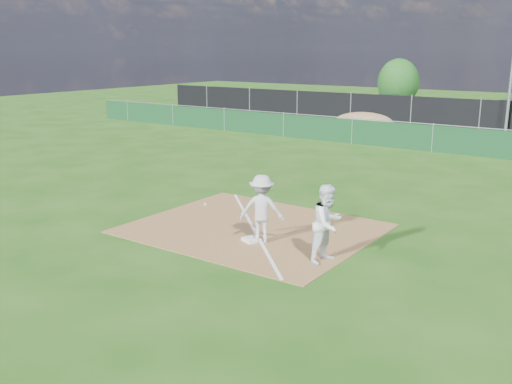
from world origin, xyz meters
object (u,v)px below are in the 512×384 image
play_at_first (262,209)px  car_left (394,104)px  first_base (251,239)px  runner (328,224)px  tree_left (398,82)px

play_at_first → car_left: play_at_first is taller
first_base → car_left: bearing=105.3°
first_base → play_at_first: play_at_first is taller
runner → tree_left: size_ratio=0.46×
runner → first_base: bearing=96.4°
car_left → first_base: bearing=177.8°
play_at_first → tree_left: 34.33m
car_left → runner: bearing=-178.2°
play_at_first → car_left: 28.33m
first_base → play_at_first: 0.82m
first_base → tree_left: bearing=106.0°
tree_left → play_at_first: bearing=-73.6°
play_at_first → car_left: size_ratio=0.53×
play_at_first → tree_left: tree_left is taller
first_base → runner: size_ratio=0.21×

